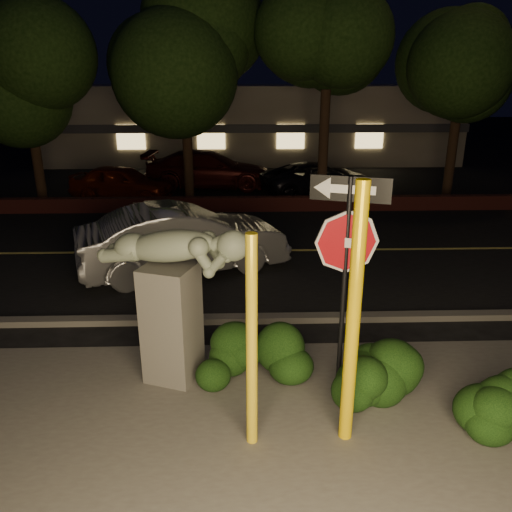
{
  "coord_description": "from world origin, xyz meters",
  "views": [
    {
      "loc": [
        -0.55,
        -5.63,
        4.38
      ],
      "look_at": [
        -0.3,
        2.14,
        1.6
      ],
      "focal_mm": 35.0,
      "sensor_mm": 36.0,
      "label": 1
    }
  ],
  "objects_px": {
    "yellow_pole_left": "(252,346)",
    "silver_sedan": "(183,239)",
    "yellow_pole_right": "(353,320)",
    "sculpture": "(172,287)",
    "signpost": "(347,243)",
    "parked_car_red": "(122,182)",
    "parked_car_darkred": "(209,170)",
    "parked_car_dark": "(319,179)"
  },
  "relations": [
    {
      "from": "sculpture",
      "to": "parked_car_darkred",
      "type": "height_order",
      "value": "sculpture"
    },
    {
      "from": "sculpture",
      "to": "parked_car_dark",
      "type": "bearing_deg",
      "value": 91.96
    },
    {
      "from": "parked_car_red",
      "to": "parked_car_darkred",
      "type": "xyz_separation_m",
      "value": [
        3.18,
        2.07,
        0.11
      ]
    },
    {
      "from": "sculpture",
      "to": "parked_car_dark",
      "type": "distance_m",
      "value": 13.47
    },
    {
      "from": "yellow_pole_left",
      "to": "silver_sedan",
      "type": "bearing_deg",
      "value": 103.77
    },
    {
      "from": "silver_sedan",
      "to": "parked_car_red",
      "type": "bearing_deg",
      "value": 2.43
    },
    {
      "from": "yellow_pole_right",
      "to": "parked_car_red",
      "type": "height_order",
      "value": "yellow_pole_right"
    },
    {
      "from": "silver_sedan",
      "to": "sculpture",
      "type": "bearing_deg",
      "value": 164.53
    },
    {
      "from": "yellow_pole_left",
      "to": "yellow_pole_right",
      "type": "bearing_deg",
      "value": 2.42
    },
    {
      "from": "signpost",
      "to": "yellow_pole_left",
      "type": "bearing_deg",
      "value": -118.53
    },
    {
      "from": "signpost",
      "to": "sculpture",
      "type": "bearing_deg",
      "value": -167.77
    },
    {
      "from": "signpost",
      "to": "parked_car_red",
      "type": "xyz_separation_m",
      "value": [
        -5.95,
        12.41,
        -1.6
      ]
    },
    {
      "from": "yellow_pole_right",
      "to": "parked_car_darkred",
      "type": "distance_m",
      "value": 15.92
    },
    {
      "from": "signpost",
      "to": "parked_car_dark",
      "type": "relative_size",
      "value": 0.7
    },
    {
      "from": "yellow_pole_left",
      "to": "parked_car_red",
      "type": "bearing_deg",
      "value": 108.68
    },
    {
      "from": "yellow_pole_right",
      "to": "sculpture",
      "type": "bearing_deg",
      "value": 147.83
    },
    {
      "from": "yellow_pole_left",
      "to": "parked_car_dark",
      "type": "height_order",
      "value": "yellow_pole_left"
    },
    {
      "from": "silver_sedan",
      "to": "parked_car_darkred",
      "type": "height_order",
      "value": "silver_sedan"
    },
    {
      "from": "signpost",
      "to": "silver_sedan",
      "type": "bearing_deg",
      "value": 138.93
    },
    {
      "from": "parked_car_dark",
      "to": "yellow_pole_right",
      "type": "bearing_deg",
      "value": 158.13
    },
    {
      "from": "signpost",
      "to": "parked_car_darkred",
      "type": "bearing_deg",
      "value": 119.27
    },
    {
      "from": "parked_car_darkred",
      "to": "signpost",
      "type": "bearing_deg",
      "value": -165.57
    },
    {
      "from": "yellow_pole_right",
      "to": "parked_car_dark",
      "type": "distance_m",
      "value": 14.4
    },
    {
      "from": "yellow_pole_right",
      "to": "silver_sedan",
      "type": "relative_size",
      "value": 0.69
    },
    {
      "from": "parked_car_dark",
      "to": "yellow_pole_left",
      "type": "bearing_deg",
      "value": 153.47
    },
    {
      "from": "parked_car_darkred",
      "to": "sculpture",
      "type": "bearing_deg",
      "value": -175.14
    },
    {
      "from": "yellow_pole_right",
      "to": "sculpture",
      "type": "height_order",
      "value": "yellow_pole_right"
    },
    {
      "from": "parked_car_dark",
      "to": "parked_car_red",
      "type": "bearing_deg",
      "value": 80.14
    },
    {
      "from": "yellow_pole_right",
      "to": "sculpture",
      "type": "relative_size",
      "value": 1.37
    },
    {
      "from": "parked_car_red",
      "to": "parked_car_darkred",
      "type": "distance_m",
      "value": 3.8
    },
    {
      "from": "silver_sedan",
      "to": "parked_car_darkred",
      "type": "distance_m",
      "value": 9.71
    },
    {
      "from": "sculpture",
      "to": "parked_car_dark",
      "type": "xyz_separation_m",
      "value": [
        4.11,
        12.79,
        -0.89
      ]
    },
    {
      "from": "sculpture",
      "to": "parked_car_dark",
      "type": "relative_size",
      "value": 0.54
    },
    {
      "from": "parked_car_red",
      "to": "parked_car_dark",
      "type": "height_order",
      "value": "parked_car_red"
    },
    {
      "from": "yellow_pole_left",
      "to": "silver_sedan",
      "type": "xyz_separation_m",
      "value": [
        -1.47,
        6.02,
        -0.59
      ]
    },
    {
      "from": "signpost",
      "to": "parked_car_darkred",
      "type": "height_order",
      "value": "signpost"
    },
    {
      "from": "sculpture",
      "to": "silver_sedan",
      "type": "bearing_deg",
      "value": 114.25
    },
    {
      "from": "yellow_pole_left",
      "to": "silver_sedan",
      "type": "height_order",
      "value": "yellow_pole_left"
    },
    {
      "from": "parked_car_red",
      "to": "parked_car_darkred",
      "type": "height_order",
      "value": "parked_car_darkred"
    },
    {
      "from": "parked_car_darkred",
      "to": "parked_car_dark",
      "type": "height_order",
      "value": "parked_car_darkred"
    },
    {
      "from": "yellow_pole_left",
      "to": "parked_car_red",
      "type": "relative_size",
      "value": 0.73
    },
    {
      "from": "parked_car_red",
      "to": "signpost",
      "type": "bearing_deg",
      "value": -142.27
    }
  ]
}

